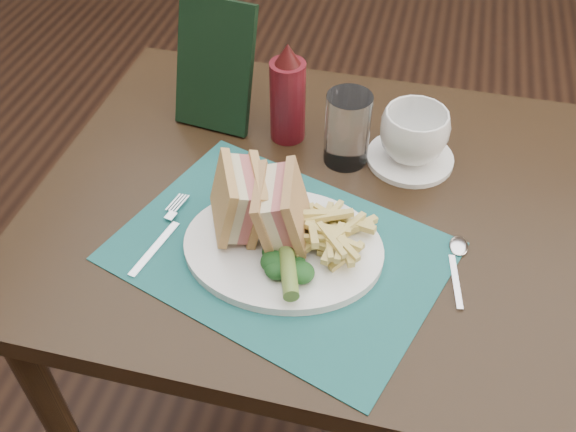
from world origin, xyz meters
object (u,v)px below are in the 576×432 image
object	(u,v)px
sandwich_half_a	(224,201)
coffee_cup	(414,135)
drinking_glass	(347,129)
plate	(283,248)
placemat	(280,251)
ketchup_bottle	(288,93)
check_presenter	(215,66)
table_main	(308,330)
saucer	(410,158)
sandwich_half_b	(267,208)

from	to	relation	value
sandwich_half_a	coffee_cup	distance (m)	0.35
drinking_glass	plate	bearing A→B (deg)	-102.29
placemat	ketchup_bottle	bearing A→B (deg)	101.55
check_presenter	sandwich_half_a	bearing A→B (deg)	-62.05
table_main	ketchup_bottle	world-z (taller)	ketchup_bottle
plate	saucer	world-z (taller)	plate
drinking_glass	placemat	bearing A→B (deg)	-103.28
saucer	placemat	bearing A→B (deg)	-122.44
table_main	placemat	bearing A→B (deg)	-99.49
coffee_cup	table_main	bearing A→B (deg)	-137.95
coffee_cup	check_presenter	xyz separation A→B (m)	(-0.36, 0.04, 0.06)
placemat	ketchup_bottle	size ratio (longest dim) A/B	2.53
coffee_cup	drinking_glass	size ratio (longest dim) A/B	0.89
drinking_glass	sandwich_half_a	bearing A→B (deg)	-122.96
saucer	check_presenter	world-z (taller)	check_presenter
coffee_cup	drinking_glass	bearing A→B (deg)	-168.07
saucer	ketchup_bottle	world-z (taller)	ketchup_bottle
plate	saucer	size ratio (longest dim) A/B	2.00
plate	coffee_cup	xyz separation A→B (m)	(0.16, 0.26, 0.05)
plate	check_presenter	distance (m)	0.37
sandwich_half_b	drinking_glass	size ratio (longest dim) A/B	0.86
sandwich_half_a	coffee_cup	xyz separation A→B (m)	(0.25, 0.25, -0.02)
plate	drinking_glass	xyz separation A→B (m)	(0.05, 0.24, 0.06)
sandwich_half_a	check_presenter	xyz separation A→B (m)	(-0.11, 0.28, 0.04)
plate	ketchup_bottle	distance (m)	0.30
table_main	ketchup_bottle	bearing A→B (deg)	118.21
saucer	check_presenter	xyz separation A→B (m)	(-0.36, 0.04, 0.11)
sandwich_half_b	drinking_glass	distance (m)	0.24
sandwich_half_a	ketchup_bottle	bearing A→B (deg)	58.56
placemat	sandwich_half_a	world-z (taller)	sandwich_half_a
table_main	sandwich_half_a	distance (m)	0.48
sandwich_half_a	coffee_cup	world-z (taller)	sandwich_half_a
table_main	sandwich_half_b	size ratio (longest dim) A/B	8.09
check_presenter	drinking_glass	bearing A→B (deg)	-6.20
saucer	check_presenter	size ratio (longest dim) A/B	0.65
placemat	check_presenter	size ratio (longest dim) A/B	2.03
table_main	ketchup_bottle	size ratio (longest dim) A/B	4.84
sandwich_half_a	check_presenter	bearing A→B (deg)	85.77
sandwich_half_a	placemat	bearing A→B (deg)	-34.23
sandwich_half_b	saucer	bearing A→B (deg)	43.19
plate	sandwich_half_a	xyz separation A→B (m)	(-0.09, 0.01, 0.06)
placemat	check_presenter	world-z (taller)	check_presenter
drinking_glass	check_presenter	distance (m)	0.26
table_main	ketchup_bottle	distance (m)	0.50
table_main	coffee_cup	xyz separation A→B (m)	(0.14, 0.13, 0.43)
plate	saucer	bearing A→B (deg)	55.34
table_main	saucer	distance (m)	0.43
plate	check_presenter	size ratio (longest dim) A/B	1.30
placemat	drinking_glass	distance (m)	0.25
plate	coffee_cup	distance (m)	0.31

